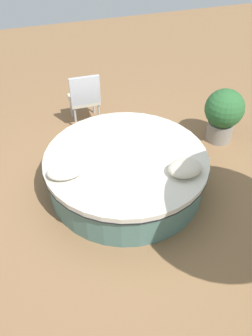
{
  "coord_description": "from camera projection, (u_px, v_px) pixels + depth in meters",
  "views": [
    {
      "loc": [
        1.16,
        3.25,
        3.34
      ],
      "look_at": [
        0.0,
        0.0,
        0.34
      ],
      "focal_mm": 34.3,
      "sensor_mm": 36.0,
      "label": 1
    }
  ],
  "objects": [
    {
      "name": "ground_plane",
      "position": [
        126.0,
        185.0,
        4.8
      ],
      "size": [
        16.0,
        16.0,
        0.0
      ],
      "primitive_type": "plane",
      "color": "olive"
    },
    {
      "name": "round_bed",
      "position": [
        126.0,
        171.0,
        4.61
      ],
      "size": [
        2.29,
        2.29,
        0.57
      ],
      "color": "#4C726B",
      "rests_on": "ground_plane"
    },
    {
      "name": "throw_pillow_0",
      "position": [
        66.0,
        170.0,
        4.08
      ],
      "size": [
        0.48,
        0.34,
        0.15
      ],
      "primitive_type": "ellipsoid",
      "color": "silver",
      "rests_on": "round_bed"
    },
    {
      "name": "throw_pillow_1",
      "position": [
        185.0,
        168.0,
        4.09
      ],
      "size": [
        0.46,
        0.35,
        0.17
      ],
      "primitive_type": "ellipsoid",
      "color": "beige",
      "rests_on": "round_bed"
    },
    {
      "name": "patio_chair",
      "position": [
        84.0,
        96.0,
        5.72
      ],
      "size": [
        0.54,
        0.52,
        0.98
      ],
      "rotation": [
        0.0,
        0.0,
        3.11
      ],
      "color": "#B7B7BC",
      "rests_on": "ground_plane"
    },
    {
      "name": "planter",
      "position": [
        223.0,
        113.0,
        5.35
      ],
      "size": [
        0.65,
        0.65,
        0.94
      ],
      "color": "gray",
      "rests_on": "ground_plane"
    }
  ]
}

